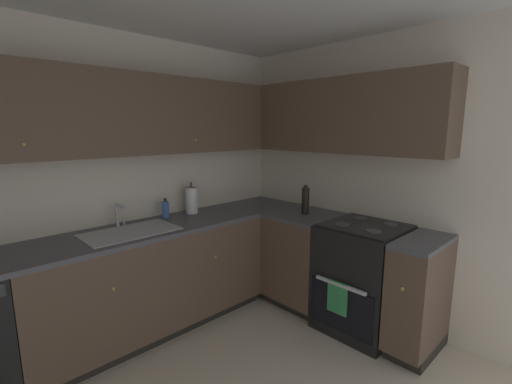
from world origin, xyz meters
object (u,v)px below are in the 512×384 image
(soap_bottle, at_px, (166,209))
(paper_towel_roll, at_px, (192,200))
(oil_bottle, at_px, (305,200))
(oven_range, at_px, (363,277))

(soap_bottle, bearing_deg, paper_towel_roll, -4.38)
(soap_bottle, bearing_deg, oil_bottle, -37.34)
(soap_bottle, height_order, paper_towel_roll, paper_towel_roll)
(oven_range, relative_size, paper_towel_roll, 3.42)
(oven_range, distance_m, paper_towel_roll, 1.66)
(oven_range, relative_size, oil_bottle, 3.89)
(oven_range, height_order, paper_towel_roll, paper_towel_roll)
(oil_bottle, bearing_deg, oven_range, -88.27)
(soap_bottle, distance_m, oil_bottle, 1.27)
(paper_towel_roll, bearing_deg, soap_bottle, 175.62)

